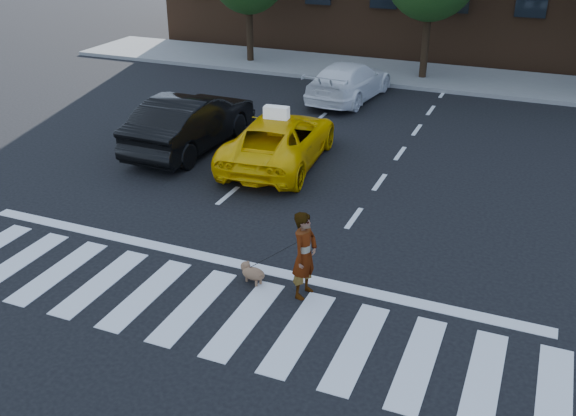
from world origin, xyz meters
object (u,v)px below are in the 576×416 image
at_px(black_sedan, 191,122).
at_px(white_suv, 349,81).
at_px(dog, 252,272).
at_px(taxi, 280,140).
at_px(woman, 305,255).

height_order(black_sedan, white_suv, black_sedan).
height_order(black_sedan, dog, black_sedan).
bearing_deg(white_suv, dog, 104.61).
bearing_deg(black_sedan, taxi, 179.21).
bearing_deg(taxi, black_sedan, -6.89).
xyz_separation_m(taxi, dog, (1.89, -5.74, -0.45)).
bearing_deg(dog, white_suv, 121.74).
bearing_deg(taxi, dog, 103.21).
distance_m(white_suv, woman, 12.69).
bearing_deg(dog, woman, 21.46).
bearing_deg(taxi, white_suv, -93.90).
height_order(black_sedan, woman, woman).
height_order(woman, dog, woman).
relative_size(black_sedan, woman, 2.91).
xyz_separation_m(taxi, white_suv, (-0.12, 6.56, 0.00)).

